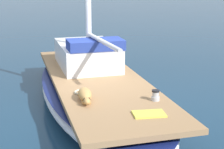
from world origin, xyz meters
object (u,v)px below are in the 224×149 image
at_px(deck_winch, 156,96).
at_px(sailboat_main, 98,91).
at_px(dog_tan, 85,95).
at_px(coiled_rope, 82,92).
at_px(deck_towel, 149,114).

bearing_deg(deck_winch, sailboat_main, 107.16).
relative_size(dog_tan, coiled_rope, 2.93).
bearing_deg(coiled_rope, deck_winch, -37.21).
bearing_deg(coiled_rope, sailboat_main, 56.09).
relative_size(deck_winch, coiled_rope, 0.65).
xyz_separation_m(sailboat_main, deck_winch, (0.58, -1.87, 0.42)).
bearing_deg(deck_towel, coiled_rope, 116.69).
xyz_separation_m(sailboat_main, coiled_rope, (-0.64, -0.95, 0.35)).
xyz_separation_m(deck_winch, coiled_rope, (-1.21, 0.92, -0.08)).
height_order(deck_winch, coiled_rope, deck_winch).
xyz_separation_m(dog_tan, coiled_rope, (0.06, 0.45, -0.08)).
bearing_deg(deck_winch, deck_towel, -124.50).
bearing_deg(deck_winch, coiled_rope, 142.79).
xyz_separation_m(dog_tan, deck_towel, (0.84, -1.10, -0.09)).
distance_m(dog_tan, coiled_rope, 0.46).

